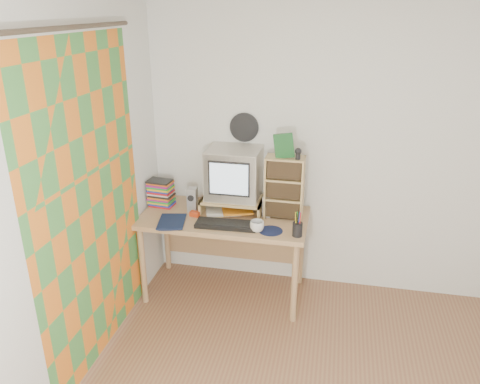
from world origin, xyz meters
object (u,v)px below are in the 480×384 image
at_px(keyboard, 226,225).
at_px(diary, 159,220).
at_px(mug, 257,226).
at_px(crt_monitor, 234,173).
at_px(dvd_stack, 161,190).
at_px(cd_rack, 284,187).
at_px(desk, 226,227).

bearing_deg(keyboard, diary, -176.45).
bearing_deg(mug, crt_monitor, 125.53).
bearing_deg(dvd_stack, cd_rack, 5.20).
bearing_deg(desk, mug, -42.30).
bearing_deg(crt_monitor, cd_rack, -8.03).
height_order(crt_monitor, diary, crt_monitor).
bearing_deg(keyboard, cd_rack, 31.51).
bearing_deg(desk, cd_rack, 2.91).
bearing_deg(diary, dvd_stack, 95.69).
xyz_separation_m(desk, cd_rack, (0.49, 0.02, 0.40)).
xyz_separation_m(dvd_stack, mug, (0.91, -0.33, -0.10)).
bearing_deg(crt_monitor, keyboard, -87.22).
xyz_separation_m(keyboard, dvd_stack, (-0.66, 0.29, 0.13)).
relative_size(cd_rack, mug, 4.65).
bearing_deg(dvd_stack, diary, -67.30).
height_order(dvd_stack, cd_rack, cd_rack).
relative_size(desk, dvd_stack, 4.90).
height_order(keyboard, mug, mug).
distance_m(desk, dvd_stack, 0.65).
relative_size(desk, crt_monitor, 3.18).
distance_m(mug, diary, 0.81).
distance_m(desk, diary, 0.60).
xyz_separation_m(crt_monitor, cd_rack, (0.44, -0.06, -0.07)).
distance_m(crt_monitor, keyboard, 0.47).
relative_size(keyboard, cd_rack, 0.94).
xyz_separation_m(desk, crt_monitor, (0.05, 0.09, 0.46)).
xyz_separation_m(dvd_stack, diary, (0.11, -0.35, -0.12)).
bearing_deg(diary, cd_rack, 7.85).
distance_m(keyboard, diary, 0.56).
bearing_deg(dvd_stack, crt_monitor, 10.33).
height_order(cd_rack, mug, cd_rack).
relative_size(keyboard, mug, 4.38).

